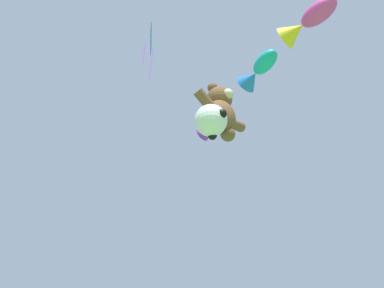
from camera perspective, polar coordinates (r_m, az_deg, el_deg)
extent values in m
ellipsoid|color=brown|center=(13.23, 3.86, 3.62)|extent=(1.00, 0.86, 1.22)
sphere|color=brown|center=(13.94, 3.68, 5.99)|extent=(0.84, 0.84, 0.84)
sphere|color=beige|center=(13.76, 4.80, 6.66)|extent=(0.35, 0.35, 0.35)
sphere|color=brown|center=(14.06, 2.78, 7.50)|extent=(0.34, 0.34, 0.34)
cylinder|color=brown|center=(13.05, 1.66, 5.98)|extent=(0.73, 0.32, 0.57)
sphere|color=brown|center=(12.64, 3.15, 2.63)|extent=(0.45, 0.45, 0.45)
sphere|color=brown|center=(14.34, 4.43, 6.09)|extent=(0.34, 0.34, 0.34)
cylinder|color=brown|center=(13.76, 5.85, 2.51)|extent=(0.73, 0.32, 0.57)
sphere|color=brown|center=(12.93, 4.80, 1.31)|extent=(0.45, 0.45, 0.45)
sphere|color=white|center=(11.98, 2.53, 3.15)|extent=(0.93, 0.93, 0.93)
sphere|color=black|center=(12.20, 3.90, 2.05)|extent=(0.26, 0.26, 0.26)
sphere|color=black|center=(12.29, 1.20, 3.57)|extent=(0.26, 0.26, 0.26)
sphere|color=black|center=(11.76, 4.05, 4.05)|extent=(0.26, 0.26, 0.26)
sphere|color=black|center=(11.88, 2.73, 1.16)|extent=(0.26, 0.26, 0.26)
ellipsoid|color=yellow|center=(16.13, 3.77, 3.29)|extent=(0.56, 0.95, 0.45)
cone|color=purple|center=(16.45, 1.96, 1.89)|extent=(0.68, 0.53, 0.66)
sphere|color=black|center=(16.10, 4.51, 4.15)|extent=(0.12, 0.12, 0.12)
ellipsoid|color=#19ADB2|center=(15.99, 9.74, 10.72)|extent=(0.88, 1.25, 0.54)
cone|color=blue|center=(16.32, 7.79, 8.57)|extent=(0.92, 0.79, 0.80)
sphere|color=black|center=(15.99, 10.50, 11.90)|extent=(0.14, 0.14, 0.14)
ellipsoid|color=#E53F9E|center=(14.88, 16.56, 16.46)|extent=(0.70, 1.28, 0.58)
cone|color=yellow|center=(15.01, 13.34, 14.34)|extent=(0.87, 0.71, 0.86)
sphere|color=black|center=(14.98, 17.78, 17.60)|extent=(0.15, 0.15, 0.15)
cube|color=blue|center=(16.28, -5.51, 13.73)|extent=(0.90, 1.06, 1.36)
cylinder|color=purple|center=(15.30, -6.41, 12.01)|extent=(0.03, 0.05, 1.32)
cylinder|color=purple|center=(15.18, -5.46, 10.72)|extent=(0.03, 0.05, 1.86)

